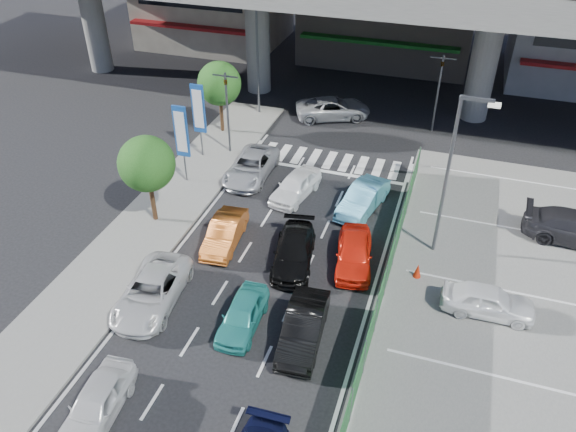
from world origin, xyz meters
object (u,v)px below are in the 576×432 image
(signboard_near, at_px, (181,134))
(parked_sedan_white, at_px, (488,301))
(taxi_teal_mid, at_px, (243,315))
(street_lamp_right, at_px, (453,165))
(tree_near, at_px, (147,164))
(van_white_back_left, at_px, (96,403))
(sedan_black_mid, at_px, (294,252))
(crossing_wagon_silver, at_px, (333,108))
(sedan_white_mid_left, at_px, (152,291))
(tree_far, at_px, (219,84))
(wagon_silver_front_left, at_px, (251,167))
(taxi_orange_right, at_px, (354,253))
(street_lamp_left, at_px, (260,47))
(traffic_light_left, at_px, (226,93))
(kei_truck_front_right, at_px, (363,199))
(hatch_black_mid_right, at_px, (303,327))
(traffic_cone, at_px, (418,270))
(taxi_orange_left, at_px, (225,233))
(signboard_far, at_px, (199,111))
(traffic_light_right, at_px, (441,75))
(sedan_white_front_mid, at_px, (295,186))

(signboard_near, relative_size, parked_sedan_white, 1.23)
(taxi_teal_mid, bearing_deg, street_lamp_right, 44.30)
(tree_near, xyz_separation_m, van_white_back_left, (3.93, -11.05, -2.74))
(taxi_teal_mid, bearing_deg, signboard_near, 125.17)
(sedan_black_mid, relative_size, crossing_wagon_silver, 0.86)
(sedan_white_mid_left, xyz_separation_m, parked_sedan_white, (13.64, 3.81, 0.04))
(tree_far, xyz_separation_m, wagon_silver_front_left, (3.93, -4.81, -2.72))
(street_lamp_right, relative_size, taxi_orange_right, 1.98)
(crossing_wagon_silver, bearing_deg, sedan_white_mid_left, 148.06)
(street_lamp_left, bearing_deg, sedan_white_mid_left, -83.38)
(traffic_light_left, distance_m, taxi_orange_right, 13.19)
(sedan_black_mid, xyz_separation_m, taxi_orange_right, (2.70, 0.72, 0.05))
(sedan_white_mid_left, xyz_separation_m, kei_truck_front_right, (7.07, 9.82, 0.02))
(sedan_white_mid_left, bearing_deg, hatch_black_mid_right, -6.11)
(street_lamp_left, height_order, tree_far, street_lamp_left)
(street_lamp_left, relative_size, taxi_teal_mid, 2.23)
(street_lamp_left, height_order, kei_truck_front_right, street_lamp_left)
(taxi_orange_right, height_order, wagon_silver_front_left, taxi_orange_right)
(tree_near, bearing_deg, kei_truck_front_right, 23.51)
(traffic_light_left, bearing_deg, street_lamp_left, 91.20)
(street_lamp_right, relative_size, tree_far, 1.67)
(hatch_black_mid_right, height_order, traffic_cone, hatch_black_mid_right)
(signboard_near, xyz_separation_m, taxi_orange_left, (4.42, -4.64, -2.42))
(traffic_cone, bearing_deg, parked_sedan_white, -24.48)
(street_lamp_right, relative_size, kei_truck_front_right, 1.91)
(signboard_far, bearing_deg, tree_far, 93.26)
(signboard_far, bearing_deg, traffic_light_left, 35.70)
(signboard_near, relative_size, wagon_silver_front_left, 0.97)
(taxi_teal_mid, relative_size, parked_sedan_white, 0.94)
(street_lamp_right, height_order, tree_far, street_lamp_right)
(street_lamp_right, bearing_deg, taxi_orange_right, -148.01)
(signboard_near, relative_size, traffic_cone, 6.73)
(traffic_light_right, xyz_separation_m, taxi_orange_left, (-8.28, -15.65, -3.29))
(traffic_light_right, height_order, street_lamp_left, street_lamp_left)
(signboard_far, xyz_separation_m, taxi_orange_right, (11.16, -7.25, -2.37))
(sedan_white_mid_left, height_order, taxi_teal_mid, sedan_white_mid_left)
(street_lamp_left, relative_size, parked_sedan_white, 2.09)
(tree_far, distance_m, wagon_silver_front_left, 6.78)
(tree_far, height_order, kei_truck_front_right, tree_far)
(street_lamp_right, distance_m, van_white_back_left, 17.09)
(traffic_light_left, xyz_separation_m, traffic_cone, (12.71, -8.25, -3.53))
(traffic_light_left, height_order, signboard_near, traffic_light_left)
(traffic_light_right, relative_size, street_lamp_left, 0.65)
(traffic_light_right, xyz_separation_m, sedan_white_front_mid, (-6.29, -10.51, -3.26))
(sedan_white_front_mid, height_order, traffic_cone, sedan_white_front_mid)
(taxi_orange_right, bearing_deg, traffic_cone, -10.44)
(tree_near, xyz_separation_m, crossing_wagon_silver, (5.66, 14.92, -2.67))
(tree_near, xyz_separation_m, sedan_white_mid_left, (2.93, -5.47, -2.71))
(sedan_white_front_mid, xyz_separation_m, kei_truck_front_right, (3.79, -0.14, 0.02))
(parked_sedan_white, bearing_deg, sedan_black_mid, 83.86)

